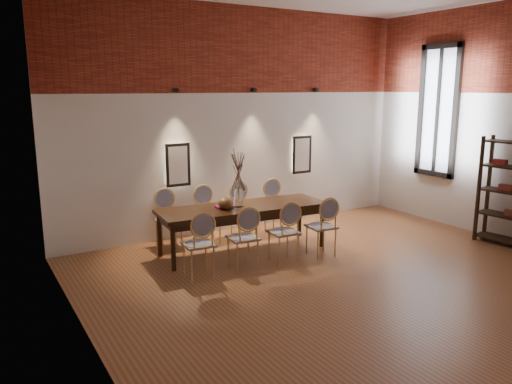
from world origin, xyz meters
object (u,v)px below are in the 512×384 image
vase (238,197)px  bowl (226,203)px  shelving_rack (511,192)px  dining_table (243,229)px  chair_far_b (207,215)px  chair_near_a (199,244)px  chair_near_d (321,226)px  chair_near_c (284,232)px  chair_far_d (277,207)px  book (224,207)px  chair_near_b (243,238)px  chair_far_c (243,211)px  chair_far_a (169,220)px

vase → bowl: bearing=-172.8°
bowl → shelving_rack: bearing=-24.3°
dining_table → chair_far_b: size_ratio=2.88×
chair_near_a → vase: (0.99, 0.64, 0.43)m
shelving_rack → bowl: bearing=148.7°
vase → chair_near_a: bearing=-147.1°
vase → chair_near_d: bearing=-37.7°
chair_near_c → bowl: bearing=134.7°
dining_table → chair_near_a: bearing=-144.8°
chair_far_d → book: 1.52m
chair_near_b → chair_near_c: size_ratio=1.00×
dining_table → chair_near_a: (-1.07, -0.63, 0.09)m
chair_near_d → dining_table: bearing=144.8°
vase → shelving_rack: (4.06, -1.98, 0.00)m
chair_far_b → vase: vase is taller
chair_near_b → chair_far_c: bearing=64.7°
chair_near_a → bowl: bearing=43.8°
chair_far_a → bowl: 1.10m
chair_far_a → vase: size_ratio=3.13×
chair_near_d → chair_far_b: (-1.23, 1.53, 0.00)m
chair_far_c → chair_near_c: bearing=90.0°
book → chair_near_b: bearing=-96.7°
vase → book: size_ratio=1.15×
chair_far_b → chair_far_c: same height
chair_near_b → chair_far_a: same height
chair_far_b → dining_table: bearing=115.3°
chair_near_b → chair_near_a: bearing=180.0°
chair_near_b → shelving_rack: size_ratio=0.52×
chair_far_a → bowl: size_ratio=3.92×
chair_near_c → chair_far_d: size_ratio=1.00×
chair_near_b → chair_far_b: size_ratio=1.00×
chair_near_a → chair_near_b: bearing=-0.0°
chair_far_b → chair_near_b: bearing=90.0°
chair_far_c → vase: size_ratio=3.13×
chair_near_c → chair_far_a: same height
chair_near_a → chair_near_b: size_ratio=1.00×
dining_table → chair_near_c: chair_near_c is taller
chair_near_b → chair_near_d: bearing=-0.0°
chair_near_c → chair_far_a: 1.97m
chair_near_a → bowl: (0.74, 0.61, 0.37)m
chair_near_c → chair_far_d: (0.79, 1.37, 0.00)m
chair_far_a → shelving_rack: size_ratio=0.52×
chair_far_c → bowl: chair_far_c is taller
chair_far_a → chair_far_c: 1.35m
chair_far_a → chair_far_d: same height
shelving_rack → chair_far_a: bearing=143.8°
chair_near_a → chair_far_b: 1.58m
chair_near_a → book: 1.07m
bowl → shelving_rack: (4.30, -1.94, 0.06)m
chair_far_c → book: bearing=46.2°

